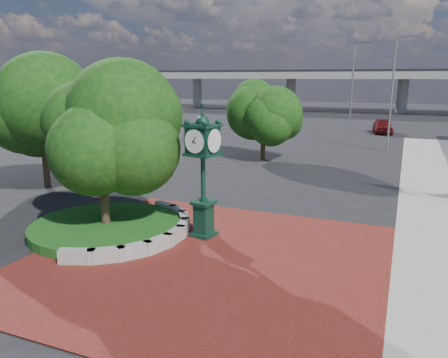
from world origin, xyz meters
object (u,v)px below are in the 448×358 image
post_clock (203,166)px  street_lamp_far (354,79)px  parked_car (383,126)px  street_lamp_near (395,85)px

post_clock → street_lamp_far: bearing=88.6°
parked_car → street_lamp_far: bearing=135.7°
parked_car → street_lamp_far: 6.93m
post_clock → street_lamp_near: 25.37m
post_clock → street_lamp_far: size_ratio=0.51×
post_clock → street_lamp_far: (0.96, 40.24, 3.13)m
street_lamp_near → parked_car: bearing=95.8°
street_lamp_far → post_clock: bearing=-91.4°
post_clock → street_lamp_near: size_ratio=0.55×
parked_car → street_lamp_far: (-3.73, 2.69, 5.18)m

